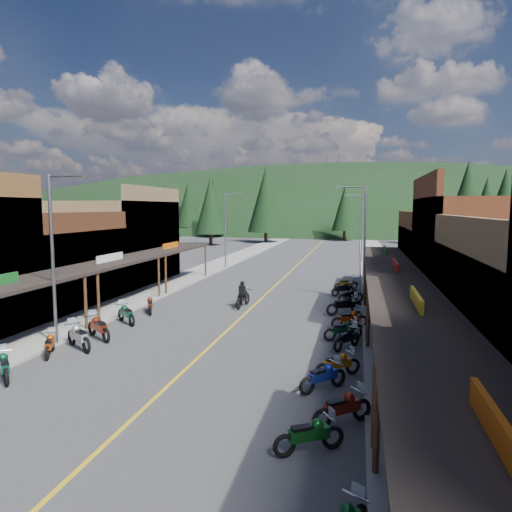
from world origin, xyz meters
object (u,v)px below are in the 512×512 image
Objects in this scene: bike_east_3 at (342,407)px; bike_west_5 at (79,335)px; pine_2 at (266,199)px; bike_west_3 at (4,365)px; pedestrian_east_a at (399,317)px; bike_east_10 at (351,295)px; pine_5 at (505,199)px; pine_10 at (210,206)px; bike_east_8 at (349,318)px; bike_west_4 at (50,343)px; bike_east_5 at (338,363)px; bike_east_12 at (346,283)px; bike_east_6 at (347,337)px; bike_west_8 at (150,304)px; bike_east_2 at (309,433)px; bike_west_6 at (99,326)px; pine_0 at (127,207)px; bike_east_4 at (323,375)px; shop_west_2 at (41,268)px; streetlight_0 at (55,252)px; pine_1 at (213,204)px; shop_east_3 at (456,262)px; pine_7 at (188,204)px; pine_4 at (426,203)px; streetlight_2 at (362,237)px; streetlight_1 at (227,227)px; pedestrian_east_b at (378,281)px; streetlight_3 at (361,225)px; shop_east_2 at (496,264)px; shop_west_3 at (116,242)px; bike_east_11 at (343,288)px; pine_3 at (345,207)px; pine_8 at (164,211)px; pine_11 at (467,202)px; bike_east_7 at (343,329)px; bike_east_9 at (345,304)px; rider_on_bike at (243,296)px.

bike_west_5 is at bearing -151.92° from bike_east_3.
pine_2 reaches higher than bike_west_3.
bike_east_10 is at bearing -179.28° from pedestrian_east_a.
pine_10 is at bearing -157.07° from pine_5.
pedestrian_east_a is at bearing 43.03° from bike_east_8.
pedestrian_east_a is at bearing -4.42° from bike_west_4.
bike_west_3 reaches higher than bike_east_5.
bike_east_6 is at bearing -35.68° from bike_east_12.
bike_west_8 is 17.99m from bike_east_2.
bike_east_12 is at bearing -0.61° from bike_west_6.
pine_0 is 5.44× the size of bike_east_4.
streetlight_0 is (6.80, -7.70, 1.93)m from shop_west_2.
pine_1 is at bearing 144.97° from bike_east_6.
shop_east_3 is (27.51, 9.60, -0.00)m from shop_west_2.
bike_east_3 is (38.33, -87.08, -6.64)m from pine_7.
bike_east_6 is (12.52, 6.74, -0.04)m from bike_west_3.
bike_west_3 is at bearing -71.66° from bike_east_10.
bike_east_6 is (30.27, -73.47, -6.68)m from pine_1.
shop_west_2 is at bearing -76.20° from pine_7.
shop_east_3 is at bearing -94.98° from pine_4.
bike_east_3 is (-0.63, -19.08, -3.87)m from streetlight_2.
bike_west_5 is (1.21, -28.24, -3.80)m from streetlight_1.
streetlight_2 reaches higher than pedestrian_east_b.
streetlight_0 is 0.73× the size of pine_0.
shop_east_2 is at bearing -76.43° from streetlight_3.
bike_west_3 is at bearing 19.06° from pedestrian_east_b.
bike_west_8 is (8.01, -10.14, -2.95)m from shop_west_3.
streetlight_3 is 38.59m from bike_west_5.
bike_west_5 is 19.35m from bike_east_11.
pine_3 is at bearing 136.45° from bike_east_4.
shop_west_2 is at bearing 76.08° from bike_west_3.
pine_5 reaches higher than bike_east_5.
pine_4 reaches higher than shop_west_3.
pine_11 reaches higher than pine_8.
streetlight_1 is at bearing 161.77° from bike_east_3.
bike_east_12 is 2.69m from pedestrian_east_b.
bike_east_4 is 1.02× the size of bike_east_7.
bike_east_4 is 1.01× the size of bike_east_11.
pine_10 is at bearing 101.16° from streetlight_0.
bike_east_7 is 0.85× the size of bike_east_9.
pine_10 is (-8.00, -8.00, -1.21)m from pine_2.
pine_1 is 5.25× the size of rider_on_bike.
pine_3 is 5.53× the size of bike_west_8.
bike_west_6 reaches higher than bike_east_11.
rider_on_bike is at bearing -94.24° from pine_3.
pine_10 is at bearing 174.36° from bike_east_12.
pine_3 is 15.25m from pine_4.
streetlight_3 is 3.96× the size of bike_east_4.
pine_7 is (-22.00, 18.00, -0.75)m from pine_2.
pine_10 is at bearing -143.97° from pine_3.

